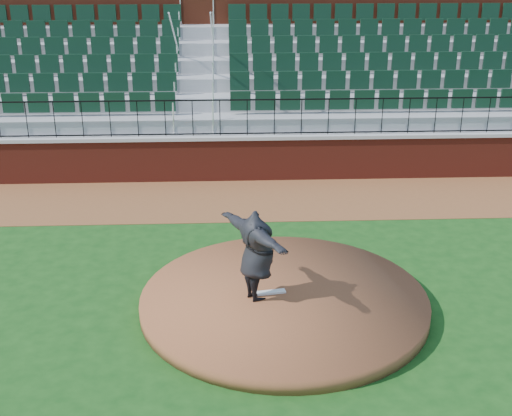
# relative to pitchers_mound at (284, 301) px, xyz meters

# --- Properties ---
(ground) EXTENTS (90.00, 90.00, 0.00)m
(ground) POSITION_rel_pitchers_mound_xyz_m (-0.44, 0.29, -0.12)
(ground) COLOR #134112
(ground) RESTS_ON ground
(warning_track) EXTENTS (34.00, 3.20, 0.01)m
(warning_track) POSITION_rel_pitchers_mound_xyz_m (-0.44, 5.69, -0.12)
(warning_track) COLOR brown
(warning_track) RESTS_ON ground
(field_wall) EXTENTS (34.00, 0.35, 1.20)m
(field_wall) POSITION_rel_pitchers_mound_xyz_m (-0.44, 7.29, 0.47)
(field_wall) COLOR maroon
(field_wall) RESTS_ON ground
(wall_cap) EXTENTS (34.00, 0.45, 0.10)m
(wall_cap) POSITION_rel_pitchers_mound_xyz_m (-0.44, 7.29, 1.12)
(wall_cap) COLOR #B7B7B7
(wall_cap) RESTS_ON field_wall
(wall_railing) EXTENTS (34.00, 0.05, 1.00)m
(wall_railing) POSITION_rel_pitchers_mound_xyz_m (-0.44, 7.29, 1.67)
(wall_railing) COLOR black
(wall_railing) RESTS_ON wall_cap
(seating_stands) EXTENTS (34.00, 5.10, 4.60)m
(seating_stands) POSITION_rel_pitchers_mound_xyz_m (-0.44, 10.02, 2.18)
(seating_stands) COLOR gray
(seating_stands) RESTS_ON ground
(concourse_wall) EXTENTS (34.00, 0.50, 5.50)m
(concourse_wall) POSITION_rel_pitchers_mound_xyz_m (-0.44, 12.82, 2.62)
(concourse_wall) COLOR maroon
(concourse_wall) RESTS_ON ground
(pitchers_mound) EXTENTS (5.37, 5.37, 0.25)m
(pitchers_mound) POSITION_rel_pitchers_mound_xyz_m (0.00, 0.00, 0.00)
(pitchers_mound) COLOR brown
(pitchers_mound) RESTS_ON ground
(pitching_rubber) EXTENTS (0.56, 0.23, 0.04)m
(pitching_rubber) POSITION_rel_pitchers_mound_xyz_m (-0.24, 0.10, 0.14)
(pitching_rubber) COLOR white
(pitching_rubber) RESTS_ON pitchers_mound
(pitcher) EXTENTS (1.55, 2.18, 1.76)m
(pitcher) POSITION_rel_pitchers_mound_xyz_m (-0.52, -0.08, 1.00)
(pitcher) COLOR black
(pitcher) RESTS_ON pitchers_mound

